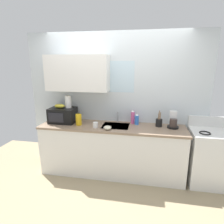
% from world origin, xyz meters
% --- Properties ---
extents(ground_plane, '(5.70, 4.40, 0.02)m').
position_xyz_m(ground_plane, '(0.00, -1.20, -0.01)').
color(ground_plane, tan).
extents(kitchen_wall_assembly, '(3.30, 0.42, 2.50)m').
position_xyz_m(kitchen_wall_assembly, '(-0.13, 0.31, 1.37)').
color(kitchen_wall_assembly, silver).
rests_on(kitchen_wall_assembly, ground).
extents(counter_unit, '(2.53, 0.63, 0.90)m').
position_xyz_m(counter_unit, '(0.00, 0.00, 0.46)').
color(counter_unit, white).
rests_on(counter_unit, ground).
extents(sink_faucet, '(0.03, 0.03, 0.19)m').
position_xyz_m(sink_faucet, '(0.06, 0.24, 1.00)').
color(sink_faucet, '#B2B5BA').
rests_on(sink_faucet, counter_unit).
extents(stove_range, '(0.60, 0.60, 1.08)m').
position_xyz_m(stove_range, '(1.61, 0.00, 0.46)').
color(stove_range, white).
rests_on(stove_range, ground).
extents(microwave, '(0.46, 0.35, 0.27)m').
position_xyz_m(microwave, '(-0.93, 0.05, 1.04)').
color(microwave, black).
rests_on(microwave, counter_unit).
extents(banana_bunch, '(0.20, 0.11, 0.07)m').
position_xyz_m(banana_bunch, '(-0.98, 0.05, 1.20)').
color(banana_bunch, gold).
rests_on(banana_bunch, microwave).
extents(paper_towel_roll, '(0.11, 0.11, 0.22)m').
position_xyz_m(paper_towel_roll, '(-0.83, 0.10, 1.28)').
color(paper_towel_roll, white).
rests_on(paper_towel_roll, microwave).
extents(coffee_maker, '(0.19, 0.21, 0.28)m').
position_xyz_m(coffee_maker, '(1.03, 0.11, 1.00)').
color(coffee_maker, black).
rests_on(coffee_maker, counter_unit).
extents(dish_soap_bottle_pink, '(0.07, 0.07, 0.25)m').
position_xyz_m(dish_soap_bottle_pink, '(0.34, 0.21, 1.02)').
color(dish_soap_bottle_pink, '#E55999').
rests_on(dish_soap_bottle_pink, counter_unit).
extents(dish_soap_bottle_blue, '(0.07, 0.07, 0.20)m').
position_xyz_m(dish_soap_bottle_blue, '(0.42, 0.16, 0.99)').
color(dish_soap_bottle_blue, blue).
rests_on(dish_soap_bottle_blue, counter_unit).
extents(cereal_canister, '(0.10, 0.10, 0.19)m').
position_xyz_m(cereal_canister, '(-0.59, -0.05, 1.00)').
color(cereal_canister, gold).
rests_on(cereal_canister, counter_unit).
extents(mug_white, '(0.08, 0.08, 0.09)m').
position_xyz_m(mug_white, '(-0.26, -0.14, 0.95)').
color(mug_white, white).
rests_on(mug_white, counter_unit).
extents(utensil_crock, '(0.11, 0.11, 0.29)m').
position_xyz_m(utensil_crock, '(0.80, 0.12, 0.97)').
color(utensil_crock, black).
rests_on(utensil_crock, counter_unit).
extents(small_bowl, '(0.13, 0.13, 0.06)m').
position_xyz_m(small_bowl, '(-0.04, -0.20, 0.93)').
color(small_bowl, beige).
rests_on(small_bowl, counter_unit).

